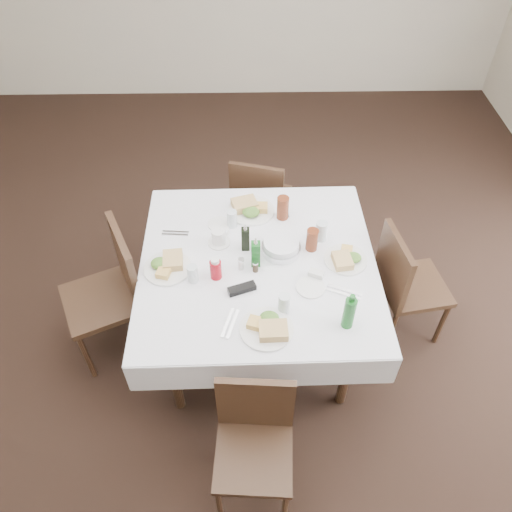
# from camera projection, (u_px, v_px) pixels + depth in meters

# --- Properties ---
(ground_plane) EXTENTS (7.00, 7.00, 0.00)m
(ground_plane) POSITION_uv_depth(u_px,v_px,m) (224.00, 338.00, 3.49)
(ground_plane) COLOR black
(room_shell) EXTENTS (6.04, 7.04, 2.80)m
(room_shell) POSITION_uv_depth(u_px,v_px,m) (206.00, 120.00, 2.26)
(room_shell) COLOR beige
(room_shell) RESTS_ON ground
(dining_table) EXTENTS (1.42, 1.42, 0.76)m
(dining_table) POSITION_uv_depth(u_px,v_px,m) (258.00, 270.00, 3.01)
(dining_table) COLOR black
(dining_table) RESTS_ON ground
(chair_north) EXTENTS (0.49, 0.49, 0.84)m
(chair_north) POSITION_uv_depth(u_px,v_px,m) (260.00, 198.00, 3.80)
(chair_north) COLOR black
(chair_north) RESTS_ON ground
(chair_south) EXTENTS (0.41, 0.41, 0.82)m
(chair_south) POSITION_uv_depth(u_px,v_px,m) (255.00, 435.00, 2.52)
(chair_south) COLOR black
(chair_south) RESTS_ON ground
(chair_east) EXTENTS (0.47, 0.47, 0.87)m
(chair_east) POSITION_uv_depth(u_px,v_px,m) (404.00, 280.00, 3.20)
(chair_east) COLOR black
(chair_east) RESTS_ON ground
(chair_west) EXTENTS (0.60, 0.60, 0.95)m
(chair_west) POSITION_uv_depth(u_px,v_px,m) (113.00, 287.00, 3.10)
(chair_west) COLOR black
(chair_west) RESTS_ON ground
(meal_north) EXTENTS (0.30, 0.30, 0.07)m
(meal_north) POSITION_uv_depth(u_px,v_px,m) (250.00, 209.00, 3.24)
(meal_north) COLOR white
(meal_north) RESTS_ON dining_table
(meal_south) EXTENTS (0.29, 0.29, 0.06)m
(meal_south) POSITION_uv_depth(u_px,v_px,m) (268.00, 327.00, 2.59)
(meal_south) COLOR white
(meal_south) RESTS_ON dining_table
(meal_east) EXTENTS (0.26, 0.26, 0.06)m
(meal_east) POSITION_uv_depth(u_px,v_px,m) (346.00, 259.00, 2.94)
(meal_east) COLOR white
(meal_east) RESTS_ON dining_table
(meal_west) EXTENTS (0.28, 0.28, 0.06)m
(meal_west) POSITION_uv_depth(u_px,v_px,m) (167.00, 265.00, 2.90)
(meal_west) COLOR white
(meal_west) RESTS_ON dining_table
(side_plate_a) EXTENTS (0.15, 0.15, 0.01)m
(side_plate_a) POSITION_uv_depth(u_px,v_px,m) (219.00, 224.00, 3.17)
(side_plate_a) COLOR white
(side_plate_a) RESTS_ON dining_table
(side_plate_b) EXTENTS (0.17, 0.17, 0.01)m
(side_plate_b) POSITION_uv_depth(u_px,v_px,m) (311.00, 287.00, 2.80)
(side_plate_b) COLOR white
(side_plate_b) RESTS_ON dining_table
(water_n) EXTENTS (0.06, 0.06, 0.12)m
(water_n) POSITION_uv_depth(u_px,v_px,m) (232.00, 219.00, 3.13)
(water_n) COLOR silver
(water_n) RESTS_ON dining_table
(water_s) EXTENTS (0.06, 0.06, 0.12)m
(water_s) POSITION_uv_depth(u_px,v_px,m) (284.00, 303.00, 2.66)
(water_s) COLOR silver
(water_s) RESTS_ON dining_table
(water_e) EXTENTS (0.07, 0.07, 0.13)m
(water_e) POSITION_uv_depth(u_px,v_px,m) (321.00, 231.00, 3.04)
(water_e) COLOR silver
(water_e) RESTS_ON dining_table
(water_w) EXTENTS (0.06, 0.06, 0.11)m
(water_w) POSITION_uv_depth(u_px,v_px,m) (193.00, 274.00, 2.81)
(water_w) COLOR silver
(water_w) RESTS_ON dining_table
(iced_tea_a) EXTENTS (0.08, 0.08, 0.16)m
(iced_tea_a) POSITION_uv_depth(u_px,v_px,m) (283.00, 208.00, 3.17)
(iced_tea_a) COLOR maroon
(iced_tea_a) RESTS_ON dining_table
(iced_tea_b) EXTENTS (0.07, 0.07, 0.15)m
(iced_tea_b) POSITION_uv_depth(u_px,v_px,m) (312.00, 240.00, 2.97)
(iced_tea_b) COLOR maroon
(iced_tea_b) RESTS_ON dining_table
(bread_basket) EXTENTS (0.24, 0.24, 0.08)m
(bread_basket) POSITION_uv_depth(u_px,v_px,m) (281.00, 247.00, 2.98)
(bread_basket) COLOR silver
(bread_basket) RESTS_ON dining_table
(oil_cruet_dark) EXTENTS (0.05, 0.05, 0.20)m
(oil_cruet_dark) POSITION_uv_depth(u_px,v_px,m) (245.00, 238.00, 2.96)
(oil_cruet_dark) COLOR black
(oil_cruet_dark) RESTS_ON dining_table
(oil_cruet_green) EXTENTS (0.05, 0.05, 0.22)m
(oil_cruet_green) POSITION_uv_depth(u_px,v_px,m) (256.00, 253.00, 2.87)
(oil_cruet_green) COLOR #186320
(oil_cruet_green) RESTS_ON dining_table
(ketchup_bottle) EXTENTS (0.07, 0.07, 0.14)m
(ketchup_bottle) POSITION_uv_depth(u_px,v_px,m) (216.00, 269.00, 2.82)
(ketchup_bottle) COLOR #A70B18
(ketchup_bottle) RESTS_ON dining_table
(salt_shaker) EXTENTS (0.03, 0.03, 0.08)m
(salt_shaker) POSITION_uv_depth(u_px,v_px,m) (241.00, 264.00, 2.88)
(salt_shaker) COLOR white
(salt_shaker) RESTS_ON dining_table
(pepper_shaker) EXTENTS (0.03, 0.03, 0.07)m
(pepper_shaker) POSITION_uv_depth(u_px,v_px,m) (255.00, 267.00, 2.87)
(pepper_shaker) COLOR #382C1C
(pepper_shaker) RESTS_ON dining_table
(coffee_mug) EXTENTS (0.14, 0.14, 0.10)m
(coffee_mug) POSITION_uv_depth(u_px,v_px,m) (219.00, 237.00, 3.03)
(coffee_mug) COLOR white
(coffee_mug) RESTS_ON dining_table
(sunglasses) EXTENTS (0.17, 0.10, 0.03)m
(sunglasses) POSITION_uv_depth(u_px,v_px,m) (242.00, 289.00, 2.78)
(sunglasses) COLOR black
(sunglasses) RESTS_ON dining_table
(green_bottle) EXTENTS (0.06, 0.06, 0.24)m
(green_bottle) POSITION_uv_depth(u_px,v_px,m) (349.00, 312.00, 2.56)
(green_bottle) COLOR #186320
(green_bottle) RESTS_ON dining_table
(sugar_caddy) EXTENTS (0.10, 0.08, 0.04)m
(sugar_caddy) POSITION_uv_depth(u_px,v_px,m) (316.00, 274.00, 2.85)
(sugar_caddy) COLOR white
(sugar_caddy) RESTS_ON dining_table
(cutlery_n) EXTENTS (0.05, 0.16, 0.01)m
(cutlery_n) POSITION_uv_depth(u_px,v_px,m) (285.00, 210.00, 3.27)
(cutlery_n) COLOR silver
(cutlery_n) RESTS_ON dining_table
(cutlery_s) EXTENTS (0.10, 0.20, 0.01)m
(cutlery_s) POSITION_uv_depth(u_px,v_px,m) (230.00, 323.00, 2.63)
(cutlery_s) COLOR silver
(cutlery_s) RESTS_ON dining_table
(cutlery_e) EXTENTS (0.20, 0.12, 0.01)m
(cutlery_e) POSITION_uv_depth(u_px,v_px,m) (344.00, 292.00, 2.78)
(cutlery_e) COLOR silver
(cutlery_e) RESTS_ON dining_table
(cutlery_w) EXTENTS (0.17, 0.05, 0.01)m
(cutlery_w) POSITION_uv_depth(u_px,v_px,m) (175.00, 233.00, 3.11)
(cutlery_w) COLOR silver
(cutlery_w) RESTS_ON dining_table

